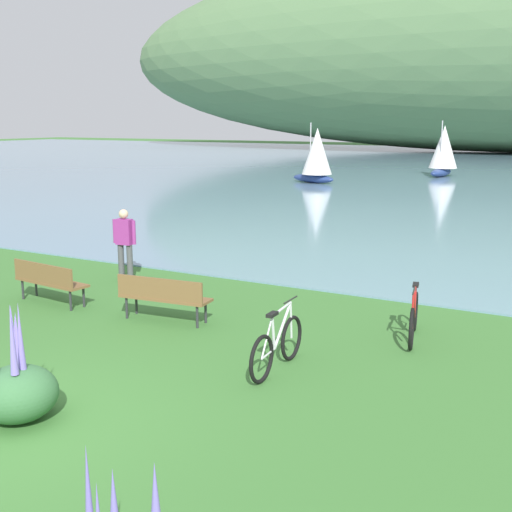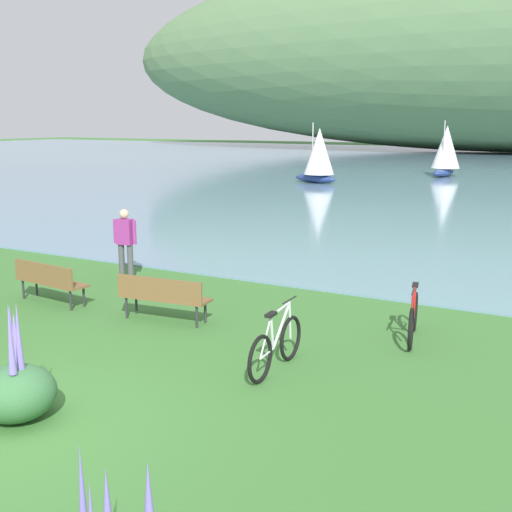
# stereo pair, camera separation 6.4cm
# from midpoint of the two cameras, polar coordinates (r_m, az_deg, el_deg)

# --- Properties ---
(ground_plane) EXTENTS (200.00, 200.00, 0.00)m
(ground_plane) POSITION_cam_midpoint_polar(r_m,az_deg,el_deg) (8.96, -20.87, -13.77)
(ground_plane) COLOR #3D7533
(park_bench_near_camera) EXTENTS (1.84, 0.66, 0.88)m
(park_bench_near_camera) POSITION_cam_midpoint_polar(r_m,az_deg,el_deg) (12.40, -8.26, -3.40)
(park_bench_near_camera) COLOR brown
(park_bench_near_camera) RESTS_ON ground
(park_bench_further_along) EXTENTS (1.84, 0.66, 0.88)m
(park_bench_further_along) POSITION_cam_midpoint_polar(r_m,az_deg,el_deg) (14.14, -17.79, -1.96)
(park_bench_further_along) COLOR brown
(park_bench_further_along) RESTS_ON ground
(bicycle_leaning_near_bench) EXTENTS (0.11, 1.77, 1.01)m
(bicycle_leaning_near_bench) POSITION_cam_midpoint_polar(r_m,az_deg,el_deg) (9.98, 1.69, -7.82)
(bicycle_leaning_near_bench) COLOR black
(bicycle_leaning_near_bench) RESTS_ON ground
(bicycle_beside_path) EXTENTS (0.43, 1.74, 1.01)m
(bicycle_beside_path) POSITION_cam_midpoint_polar(r_m,az_deg,el_deg) (11.64, 13.44, -5.26)
(bicycle_beside_path) COLOR black
(bicycle_beside_path) RESTS_ON ground
(person_at_shoreline) EXTENTS (0.61, 0.26, 1.71)m
(person_at_shoreline) POSITION_cam_midpoint_polar(r_m,az_deg,el_deg) (15.62, -11.51, 1.36)
(person_at_shoreline) COLOR #4C4C51
(person_at_shoreline) RESTS_ON ground
(echium_bush_mid_cluster) EXTENTS (1.01, 1.01, 1.59)m
(echium_bush_mid_cluster) POSITION_cam_midpoint_polar(r_m,az_deg,el_deg) (8.96, -20.31, -10.87)
(echium_bush_mid_cluster) COLOR #386B3D
(echium_bush_mid_cluster) RESTS_ON ground
(sailboat_nearest_to_shore) EXTENTS (2.03, 3.18, 3.65)m
(sailboat_nearest_to_shore) POSITION_cam_midpoint_polar(r_m,az_deg,el_deg) (45.54, 16.01, 8.87)
(sailboat_nearest_to_shore) COLOR navy
(sailboat_nearest_to_shore) RESTS_ON bay_water
(sailboat_mid_bay) EXTENTS (3.13, 2.21, 3.54)m
(sailboat_mid_bay) POSITION_cam_midpoint_polar(r_m,az_deg,el_deg) (39.21, 5.26, 8.79)
(sailboat_mid_bay) COLOR navy
(sailboat_mid_bay) RESTS_ON bay_water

